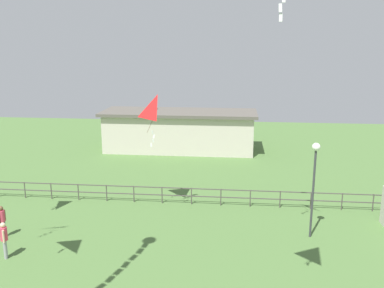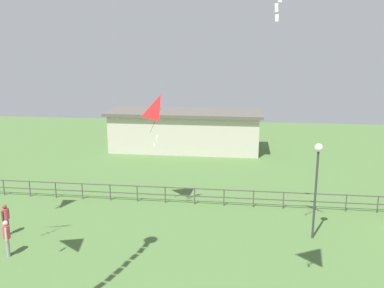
{
  "view_description": "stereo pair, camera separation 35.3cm",
  "coord_description": "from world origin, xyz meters",
  "px_view_note": "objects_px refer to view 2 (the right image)",
  "views": [
    {
      "loc": [
        1.94,
        -7.6,
        8.59
      ],
      "look_at": [
        0.42,
        6.99,
        5.1
      ],
      "focal_mm": 39.17,
      "sensor_mm": 36.0,
      "label": 1
    },
    {
      "loc": [
        2.29,
        -7.56,
        8.59
      ],
      "look_at": [
        0.42,
        6.99,
        5.1
      ],
      "focal_mm": 39.17,
      "sensor_mm": 36.0,
      "label": 2
    }
  ],
  "objects_px": {
    "lamppost": "(317,170)",
    "person_0": "(6,218)",
    "person_3": "(7,236)",
    "kite_1": "(161,109)"
  },
  "relations": [
    {
      "from": "lamppost",
      "to": "person_3",
      "type": "bearing_deg",
      "value": -165.57
    },
    {
      "from": "lamppost",
      "to": "person_3",
      "type": "relative_size",
      "value": 2.83
    },
    {
      "from": "lamppost",
      "to": "person_3",
      "type": "distance_m",
      "value": 13.45
    },
    {
      "from": "lamppost",
      "to": "person_0",
      "type": "height_order",
      "value": "lamppost"
    },
    {
      "from": "lamppost",
      "to": "kite_1",
      "type": "distance_m",
      "value": 8.3
    },
    {
      "from": "lamppost",
      "to": "kite_1",
      "type": "height_order",
      "value": "kite_1"
    },
    {
      "from": "lamppost",
      "to": "kite_1",
      "type": "bearing_deg",
      "value": 159.45
    },
    {
      "from": "lamppost",
      "to": "person_0",
      "type": "relative_size",
      "value": 2.94
    },
    {
      "from": "person_3",
      "to": "kite_1",
      "type": "relative_size",
      "value": 0.6
    },
    {
      "from": "kite_1",
      "to": "lamppost",
      "type": "bearing_deg",
      "value": -20.55
    }
  ]
}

